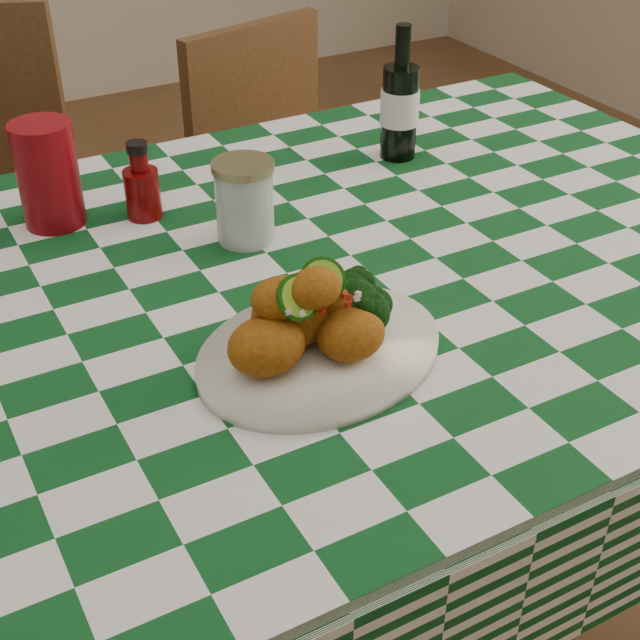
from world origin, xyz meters
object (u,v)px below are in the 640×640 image
red_tumbler (48,175)px  wooden_chair_right (304,216)px  beer_bottle (400,93)px  fried_chicken_pile (311,310)px  plate (320,352)px  mason_jar (245,202)px  dining_table (292,480)px  ketchup_bottle (141,180)px

red_tumbler → wooden_chair_right: bearing=34.5°
beer_bottle → fried_chicken_pile: bearing=-132.5°
plate → mason_jar: size_ratio=2.59×
dining_table → fried_chicken_pile: fried_chicken_pile is taller
fried_chicken_pile → ketchup_bottle: size_ratio=1.41×
ketchup_bottle → beer_bottle: beer_bottle is taller
mason_jar → beer_bottle: size_ratio=0.53×
dining_table → beer_bottle: (0.35, 0.26, 0.51)m
fried_chicken_pile → wooden_chair_right: (0.50, 0.96, -0.43)m
dining_table → ketchup_bottle: 0.53m
plate → red_tumbler: bearing=110.2°
plate → fried_chicken_pile: 0.06m
dining_table → ketchup_bottle: (-0.11, 0.26, 0.45)m
red_tumbler → dining_table: bearing=-51.8°
dining_table → mason_jar: 0.47m
ketchup_bottle → mason_jar: bearing=-53.0°
fried_chicken_pile → ketchup_bottle: fried_chicken_pile is taller
red_tumbler → beer_bottle: beer_bottle is taller
plate → wooden_chair_right: size_ratio=0.37×
red_tumbler → ketchup_bottle: red_tumbler is taller
beer_bottle → wooden_chair_right: size_ratio=0.27×
wooden_chair_right → mason_jar: bearing=-138.2°
fried_chicken_pile → red_tumbler: (-0.17, 0.50, 0.01)m
wooden_chair_right → beer_bottle: bearing=-112.8°
red_tumbler → mason_jar: size_ratio=1.30×
plate → mason_jar: 0.32m
dining_table → red_tumbler: bearing=128.2°
mason_jar → red_tumbler: bearing=141.1°
plate → ketchup_bottle: bearing=97.3°
fried_chicken_pile → beer_bottle: size_ratio=0.75×
dining_table → mason_jar: size_ratio=13.61×
plate → red_tumbler: size_ratio=1.99×
mason_jar → wooden_chair_right: size_ratio=0.14×
ketchup_bottle → beer_bottle: (0.47, 0.01, 0.05)m
red_tumbler → ketchup_bottle: 0.13m
mason_jar → plate: bearing=-98.8°
dining_table → red_tumbler: 0.61m
fried_chicken_pile → wooden_chair_right: size_ratio=0.20×
mason_jar → wooden_chair_right: (0.44, 0.65, -0.42)m
ketchup_bottle → wooden_chair_right: ketchup_bottle is taller
fried_chicken_pile → mason_jar: fried_chicken_pile is taller
plate → red_tumbler: red_tumbler is taller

